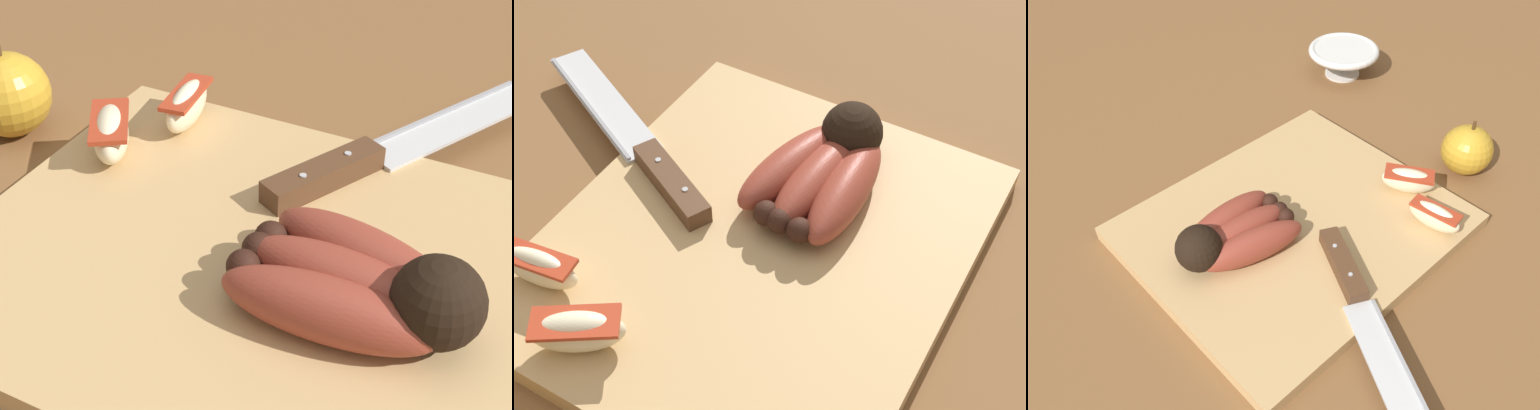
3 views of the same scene
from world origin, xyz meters
The scene contains 7 objects.
ground_plane centered at (0.00, 0.00, 0.00)m, with size 6.00×6.00×0.00m, color brown.
cutting_board centered at (-0.01, 0.00, 0.01)m, with size 0.37×0.32×0.02m, color tan.
banana_bunch centered at (0.08, -0.02, 0.04)m, with size 0.15×0.11×0.06m.
chefs_knife centered at (0.03, 0.14, 0.03)m, with size 0.15×0.26×0.02m.
apple_wedge_near centered at (-0.15, 0.06, 0.04)m, with size 0.06×0.07×0.03m.
apple_wedge_middle centered at (-0.12, 0.12, 0.04)m, with size 0.03×0.07×0.03m.
whole_apple centered at (-0.27, 0.07, 0.04)m, with size 0.07×0.07×0.08m.
Camera 1 is at (0.17, -0.34, 0.35)m, focal length 54.60 mm.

